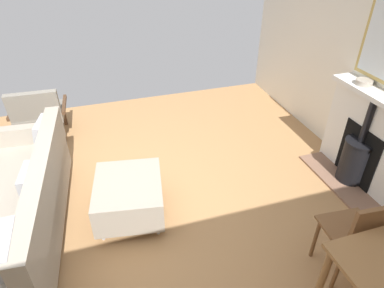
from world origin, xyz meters
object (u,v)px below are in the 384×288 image
mantel_bowl_near (364,82)px  sofa (10,212)px  dining_chair_near_fireplace (360,233)px  ottoman (129,195)px  armchair_accent (38,111)px  fireplace (366,145)px

mantel_bowl_near → sofa: (3.55, 0.09, -0.71)m
mantel_bowl_near → dining_chair_near_fireplace: bearing=53.4°
mantel_bowl_near → ottoman: bearing=1.7°
sofa → armchair_accent: sofa is taller
fireplace → dining_chair_near_fireplace: bearing=46.7°
ottoman → armchair_accent: size_ratio=1.08×
ottoman → dining_chair_near_fireplace: 2.00m
armchair_accent → mantel_bowl_near: bearing=154.0°
sofa → ottoman: (-1.02, -0.02, -0.10)m
ottoman → dining_chair_near_fireplace: dining_chair_near_fireplace is taller
mantel_bowl_near → dining_chair_near_fireplace: mantel_bowl_near is taller
fireplace → dining_chair_near_fireplace: 1.39m
armchair_accent → ottoman: bearing=117.0°
dining_chair_near_fireplace → sofa: bearing=-25.1°
ottoman → dining_chair_near_fireplace: size_ratio=0.96×
fireplace → sofa: bearing=-3.2°
armchair_accent → dining_chair_near_fireplace: dining_chair_near_fireplace is taller
fireplace → sofa: fireplace is taller
sofa → armchair_accent: bearing=-94.3°
mantel_bowl_near → dining_chair_near_fireplace: (0.97, 1.30, -0.56)m
mantel_bowl_near → armchair_accent: 3.86m
mantel_bowl_near → ottoman: mantel_bowl_near is taller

